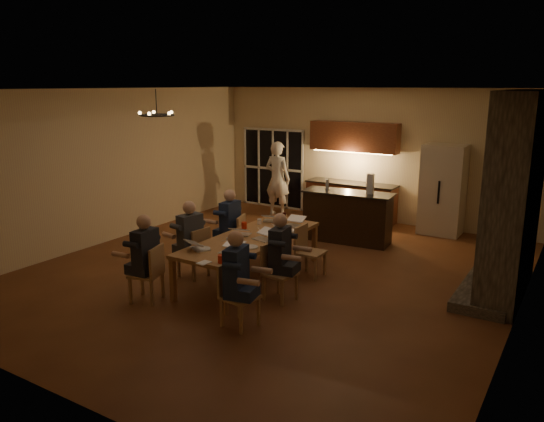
{
  "coord_description": "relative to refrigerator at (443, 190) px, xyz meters",
  "views": [
    {
      "loc": [
        4.7,
        -7.65,
        3.29
      ],
      "look_at": [
        -0.18,
        0.3,
        1.04
      ],
      "focal_mm": 35.0,
      "sensor_mm": 36.0,
      "label": 1
    }
  ],
  "objects": [
    {
      "name": "person_left_near",
      "position": [
        -2.86,
        -6.26,
        -0.31
      ],
      "size": [
        0.65,
        0.65,
        1.38
      ],
      "primitive_type": null,
      "rotation": [
        0.0,
        0.0,
        -1.49
      ],
      "color": "#25282F",
      "rests_on": "ground"
    },
    {
      "name": "ceiling",
      "position": [
        -1.9,
        -4.15,
        2.22
      ],
      "size": [
        8.0,
        9.0,
        0.04
      ],
      "primitive_type": "cube",
      "color": "white",
      "rests_on": "back_wall"
    },
    {
      "name": "kitchenette",
      "position": [
        -2.2,
        0.05,
        0.2
      ],
      "size": [
        2.24,
        0.68,
        2.4
      ],
      "primitive_type": null,
      "color": "brown",
      "rests_on": "ground"
    },
    {
      "name": "floor",
      "position": [
        -1.9,
        -4.15,
        -1.0
      ],
      "size": [
        9.0,
        9.0,
        0.0
      ],
      "primitive_type": "plane",
      "color": "brown",
      "rests_on": "ground"
    },
    {
      "name": "notepad",
      "position": [
        -1.87,
        -6.09,
        -0.24
      ],
      "size": [
        0.16,
        0.21,
        0.01
      ],
      "primitive_type": "cube",
      "rotation": [
        0.0,
        0.0,
        -0.08
      ],
      "color": "white",
      "rests_on": "dining_table"
    },
    {
      "name": "plate_left",
      "position": [
        -2.3,
        -5.57,
        -0.24
      ],
      "size": [
        0.22,
        0.22,
        0.02
      ],
      "primitive_type": "cylinder",
      "color": "white",
      "rests_on": "dining_table"
    },
    {
      "name": "laptop_d",
      "position": [
        -1.78,
        -4.64,
        -0.14
      ],
      "size": [
        0.38,
        0.35,
        0.23
      ],
      "primitive_type": null,
      "rotation": [
        0.0,
        0.0,
        -0.23
      ],
      "color": "silver",
      "rests_on": "dining_table"
    },
    {
      "name": "fireplace",
      "position": [
        1.8,
        -2.95,
        0.6
      ],
      "size": [
        0.58,
        2.5,
        3.2
      ],
      "primitive_type": "cube",
      "color": "#685F52",
      "rests_on": "ground"
    },
    {
      "name": "mug_front",
      "position": [
        -2.13,
        -5.12,
        -0.2
      ],
      "size": [
        0.08,
        0.08,
        0.1
      ],
      "primitive_type": "cylinder",
      "color": "white",
      "rests_on": "dining_table"
    },
    {
      "name": "chair_left_far",
      "position": [
        -2.9,
        -4.0,
        -0.55
      ],
      "size": [
        0.55,
        0.55,
        0.89
      ],
      "primitive_type": null,
      "rotation": [
        0.0,
        0.0,
        -1.27
      ],
      "color": "tan",
      "rests_on": "ground"
    },
    {
      "name": "bar_bottle",
      "position": [
        -1.99,
        -1.76,
        0.2
      ],
      "size": [
        0.07,
        0.07,
        0.24
      ],
      "primitive_type": "cylinder",
      "color": "#99999E",
      "rests_on": "bar_island"
    },
    {
      "name": "person_right_mid",
      "position": [
        -1.17,
        -5.1,
        -0.31
      ],
      "size": [
        0.68,
        0.68,
        1.38
      ],
      "primitive_type": null,
      "rotation": [
        0.0,
        0.0,
        1.72
      ],
      "color": "#25282F",
      "rests_on": "ground"
    },
    {
      "name": "bar_island",
      "position": [
        -1.53,
        -1.69,
        -0.46
      ],
      "size": [
        1.95,
        0.82,
        1.08
      ],
      "primitive_type": "cube",
      "rotation": [
        0.0,
        0.0,
        0.08
      ],
      "color": "black",
      "rests_on": "ground"
    },
    {
      "name": "redcup_near",
      "position": [
        -1.66,
        -5.95,
        -0.19
      ],
      "size": [
        0.1,
        0.1,
        0.12
      ],
      "primitive_type": "cylinder",
      "color": "red",
      "rests_on": "dining_table"
    },
    {
      "name": "chair_right_near",
      "position": [
        -1.14,
        -6.23,
        -0.55
      ],
      "size": [
        0.49,
        0.49,
        0.89
      ],
      "primitive_type": null,
      "rotation": [
        0.0,
        0.0,
        1.44
      ],
      "color": "tan",
      "rests_on": "ground"
    },
    {
      "name": "plate_far",
      "position": [
        -1.61,
        -3.92,
        -0.24
      ],
      "size": [
        0.23,
        0.23,
        0.02
      ],
      "primitive_type": "cylinder",
      "color": "white",
      "rests_on": "dining_table"
    },
    {
      "name": "person_left_far",
      "position": [
        -2.91,
        -4.01,
        -0.31
      ],
      "size": [
        0.62,
        0.62,
        1.38
      ],
      "primitive_type": null,
      "rotation": [
        0.0,
        0.0,
        -1.54
      ],
      "color": "#1C2D46",
      "rests_on": "ground"
    },
    {
      "name": "chair_left_mid",
      "position": [
        -2.95,
        -5.05,
        -0.55
      ],
      "size": [
        0.47,
        0.47,
        0.89
      ],
      "primitive_type": null,
      "rotation": [
        0.0,
        0.0,
        -1.64
      ],
      "color": "tan",
      "rests_on": "ground"
    },
    {
      "name": "can_right",
      "position": [
        -1.67,
        -4.34,
        -0.19
      ],
      "size": [
        0.06,
        0.06,
        0.12
      ],
      "primitive_type": "cylinder",
      "color": "#B2B2B7",
      "rests_on": "dining_table"
    },
    {
      "name": "mug_mid",
      "position": [
        -1.9,
        -4.02,
        -0.2
      ],
      "size": [
        0.09,
        0.09,
        0.1
      ],
      "primitive_type": "cylinder",
      "color": "white",
      "rests_on": "dining_table"
    },
    {
      "name": "mug_back",
      "position": [
        -2.37,
        -3.83,
        -0.2
      ],
      "size": [
        0.08,
        0.08,
        0.1
      ],
      "primitive_type": "cylinder",
      "color": "white",
      "rests_on": "dining_table"
    },
    {
      "name": "french_doors",
      "position": [
        -4.6,
        0.32,
        0.05
      ],
      "size": [
        1.86,
        0.08,
        2.1
      ],
      "primitive_type": "cube",
      "color": "black",
      "rests_on": "ground"
    },
    {
      "name": "right_wall",
      "position": [
        2.12,
        -4.15,
        0.6
      ],
      "size": [
        0.04,
        9.0,
        3.2
      ],
      "primitive_type": "cube",
      "color": "#CFB292",
      "rests_on": "ground"
    },
    {
      "name": "can_cola",
      "position": [
        -2.19,
        -3.22,
        -0.19
      ],
      "size": [
        0.07,
        0.07,
        0.12
      ],
      "primitive_type": "cylinder",
      "color": "#3F0F0C",
      "rests_on": "dining_table"
    },
    {
      "name": "laptop_c",
      "position": [
        -2.26,
        -4.58,
        -0.14
      ],
      "size": [
        0.38,
        0.35,
        0.23
      ],
      "primitive_type": null,
      "rotation": [
        0.0,
        0.0,
        3.4
      ],
      "color": "silver",
      "rests_on": "dining_table"
    },
    {
      "name": "plate_near",
      "position": [
        -1.71,
        -5.11,
        -0.24
      ],
      "size": [
        0.24,
        0.24,
        0.02
      ],
      "primitive_type": "cylinder",
      "color": "white",
      "rests_on": "dining_table"
    },
    {
      "name": "redcup_mid",
      "position": [
        -2.44,
        -4.23,
        -0.19
      ],
      "size": [
        0.1,
        0.1,
        0.12
      ],
      "primitive_type": "cylinder",
      "color": "red",
      "rests_on": "dining_table"
    },
    {
      "name": "refrigerator",
      "position": [
        0.0,
        0.0,
        0.0
      ],
      "size": [
        0.9,
        0.68,
        2.0
      ],
      "primitive_type": "cube",
      "color": "beige",
      "rests_on": "ground"
    },
    {
      "name": "chair_right_mid",
      "position": [
        -1.13,
        -5.15,
        -0.55
      ],
      "size": [
        0.49,
        0.49,
        0.89
      ],
      "primitive_type": null,
      "rotation": [
        0.0,
        0.0,
        1.44
      ],
      "color": "tan",
      "rests_on": "ground"
    },
    {
      "name": "back_wall",
      "position": [
        -1.9,
        0.37,
        0.6
      ],
      "size": [
        8.0,
        0.04,
        3.2
      ],
      "primitive_type": "cube",
      "color": "#CFB292",
      "rests_on": "ground"
    },
    {
      "name": "laptop_b",
      "position": [
        -1.81,
        -5.52,
        -0.14
      ],
      "size": [
        0.32,
        0.28,
        0.23
      ],
      "primitive_type": null,
      "rotation": [
        0.0,
        0.0,
        -0.01
      ],
      "color": "silver",
      "rests_on": "dining_table"
    },
    {
      "name": "left_wall",
      "position": [
        -5.92,
        -4.15,
        0.6
      ],
      "size": [
        0.04,
        9.0,
        3.2
      ],
      "primitive_type": "cube",
      "color": "#CFB292",
      "rests_on": "ground"
    },
    {
      "name": "laptop_a",
      "position": [
        -2.34,
        -5.6,
        -0.14
      ],
      "size": [
        0.41,
        0.39,
        0.23
      ],
      "primitive_type": null,
      "rotation": [
        0.0,
        0.0,
        2.68
      ],
      "color": "silver",
      "rests_on": "dining_table"
    },
    {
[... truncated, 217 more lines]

